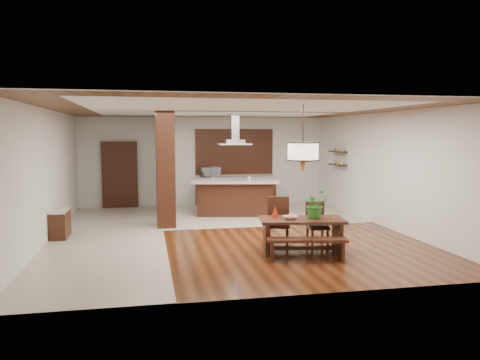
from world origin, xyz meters
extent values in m
plane|color=#39190A|center=(0.00, 0.00, 0.00)|extent=(9.00, 9.00, 0.00)
cube|color=white|center=(0.00, 0.00, 2.90)|extent=(8.00, 9.00, 0.04)
cube|color=silver|center=(0.00, 4.50, 1.45)|extent=(8.00, 0.04, 2.90)
cube|color=silver|center=(0.00, -4.50, 1.45)|extent=(8.00, 0.04, 2.90)
cube|color=silver|center=(-4.00, 0.00, 1.45)|extent=(0.04, 9.00, 2.90)
cube|color=silver|center=(4.00, 0.00, 1.45)|extent=(0.04, 9.00, 2.90)
cube|color=beige|center=(-2.75, 0.00, 0.01)|extent=(2.50, 9.00, 0.01)
cube|color=beige|center=(1.25, 2.50, 0.01)|extent=(5.50, 4.00, 0.01)
cube|color=#3F240F|center=(0.00, 0.00, 2.88)|extent=(8.00, 9.00, 0.02)
cube|color=black|center=(-1.40, 1.20, 1.45)|extent=(0.45, 1.00, 2.90)
cube|color=silver|center=(-1.40, 3.30, 1.45)|extent=(0.18, 2.40, 2.90)
cube|color=black|center=(-3.81, 0.20, 0.32)|extent=(0.37, 0.88, 0.63)
cube|color=black|center=(-2.70, 4.40, 1.05)|extent=(1.10, 0.20, 2.10)
cube|color=black|center=(1.00, 4.20, 0.45)|extent=(2.60, 0.60, 0.90)
cube|color=beige|center=(1.00, 4.20, 0.92)|extent=(2.60, 0.62, 0.05)
cube|color=#9A552E|center=(1.00, 4.46, 1.75)|extent=(2.60, 0.08, 1.50)
cube|color=black|center=(3.87, 2.60, 1.40)|extent=(0.26, 0.90, 0.04)
cube|color=black|center=(3.87, 2.60, 1.80)|extent=(0.26, 0.90, 0.04)
cube|color=black|center=(1.11, -2.16, 0.66)|extent=(1.75, 1.08, 0.05)
cube|color=black|center=(0.41, -2.04, 0.31)|extent=(0.18, 0.66, 0.63)
cube|color=black|center=(1.81, -2.27, 0.31)|extent=(0.18, 0.66, 0.63)
imported|color=#2A7727|center=(1.38, -2.15, 0.96)|extent=(0.63, 0.59, 0.56)
imported|color=beige|center=(0.86, -2.19, 0.72)|extent=(0.28, 0.28, 0.07)
cone|color=#AF210C|center=(0.61, -1.96, 0.80)|extent=(0.19, 0.19, 0.23)
cylinder|color=gold|center=(1.67, -2.31, 0.73)|extent=(0.07, 0.07, 0.09)
cube|color=black|center=(0.62, 2.34, 0.48)|extent=(2.24, 1.18, 0.96)
cube|color=beige|center=(0.62, 2.29, 0.99)|extent=(2.61, 1.50, 0.05)
imported|color=silver|center=(1.03, 2.27, 1.06)|extent=(0.12, 0.12, 0.10)
imported|color=silver|center=(0.17, 4.22, 1.11)|extent=(0.67, 0.56, 0.32)
camera|label=1|loc=(-1.87, -10.81, 2.33)|focal=35.00mm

